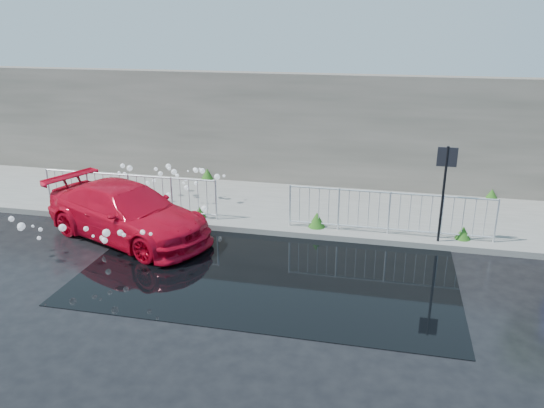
% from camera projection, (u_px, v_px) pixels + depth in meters
% --- Properties ---
extents(ground, '(90.00, 90.00, 0.00)m').
position_uv_depth(ground, '(235.00, 289.00, 10.89)').
color(ground, black).
rests_on(ground, ground).
extents(pavement, '(30.00, 4.00, 0.15)m').
position_uv_depth(pavement, '(284.00, 206.00, 15.46)').
color(pavement, slate).
rests_on(pavement, ground).
extents(curb, '(30.00, 0.25, 0.16)m').
position_uv_depth(curb, '(268.00, 231.00, 13.62)').
color(curb, slate).
rests_on(curb, ground).
extents(retaining_wall, '(30.00, 0.60, 3.50)m').
position_uv_depth(retaining_wall, '(298.00, 130.00, 16.88)').
color(retaining_wall, '#524E45').
rests_on(retaining_wall, pavement).
extents(puddle, '(8.00, 5.00, 0.01)m').
position_uv_depth(puddle, '(270.00, 269.00, 11.70)').
color(puddle, black).
rests_on(puddle, ground).
extents(sign_post, '(0.45, 0.06, 2.50)m').
position_uv_depth(sign_post, '(445.00, 179.00, 12.30)').
color(sign_post, black).
rests_on(sign_post, ground).
extents(railing_left, '(5.05, 0.05, 1.10)m').
position_uv_depth(railing_left, '(129.00, 192.00, 14.56)').
color(railing_left, silver).
rests_on(railing_left, pavement).
extents(railing_right, '(5.05, 0.05, 1.10)m').
position_uv_depth(railing_right, '(389.00, 211.00, 13.10)').
color(railing_right, silver).
rests_on(railing_right, pavement).
extents(weeds, '(12.17, 3.93, 0.40)m').
position_uv_depth(weeds, '(266.00, 203.00, 14.94)').
color(weeds, '#215115').
rests_on(weeds, pavement).
extents(water_spray, '(3.53, 5.56, 1.06)m').
position_uv_depth(water_spray, '(141.00, 201.00, 13.93)').
color(water_spray, white).
rests_on(water_spray, ground).
extents(red_car, '(5.05, 3.50, 1.36)m').
position_uv_depth(red_car, '(127.00, 212.00, 13.20)').
color(red_car, red).
rests_on(red_car, ground).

